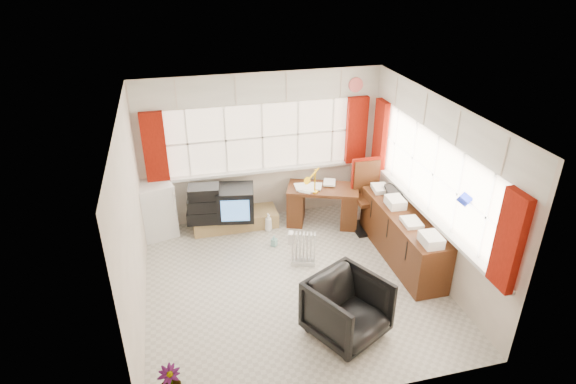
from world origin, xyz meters
name	(u,v)px	position (x,y,z in m)	size (l,w,h in m)	color
ground	(293,282)	(0.00, 0.00, 0.00)	(4.00, 4.00, 0.00)	beige
room_walls	(293,187)	(0.00, 0.00, 1.50)	(4.00, 4.00, 4.00)	beige
window_back	(264,166)	(0.00, 1.94, 0.95)	(3.70, 0.12, 3.60)	#F8E1C4
window_right	(427,207)	(1.94, 0.00, 0.95)	(0.12, 3.70, 3.60)	#F8E1C4
curtains	(338,156)	(0.92, 0.93, 1.46)	(3.83, 3.83, 1.15)	maroon
overhead_cabinets	(343,102)	(0.98, 0.98, 2.25)	(3.98, 3.98, 0.48)	silver
desk	(322,203)	(0.90, 1.47, 0.37)	(1.29, 0.95, 0.71)	#592E15
desk_lamp	(315,175)	(0.71, 1.34, 0.97)	(0.19, 0.17, 0.44)	#F4B80A
task_chair	(367,192)	(1.58, 1.22, 0.63)	(0.49, 0.52, 1.18)	black
office_chair	(347,309)	(0.38, -1.12, 0.38)	(0.82, 0.84, 0.76)	black
radiator	(303,252)	(0.26, 0.39, 0.22)	(0.38, 0.25, 0.53)	white
credenza	(402,235)	(1.73, 0.20, 0.39)	(0.50, 2.00, 0.85)	#592E15
file_tray	(395,192)	(1.84, 0.78, 0.81)	(0.27, 0.35, 0.12)	black
tv_bench	(235,220)	(-0.55, 1.72, 0.12)	(1.40, 0.50, 0.25)	#A28851
crt_tv	(236,203)	(-0.54, 1.59, 0.51)	(0.67, 0.63, 0.53)	black
hifi_stack	(205,205)	(-1.04, 1.60, 0.54)	(0.63, 0.44, 0.61)	black
mini_fridge	(156,209)	(-1.80, 1.80, 0.46)	(0.65, 0.65, 0.91)	white
spray_bottle_a	(268,222)	(-0.04, 1.44, 0.16)	(0.12, 0.12, 0.31)	white
spray_bottle_b	(274,241)	(-0.05, 0.98, 0.09)	(0.08, 0.08, 0.18)	#7EBDB6
flower_vase	(170,384)	(-1.72, -1.57, 0.21)	(0.24, 0.24, 0.43)	black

